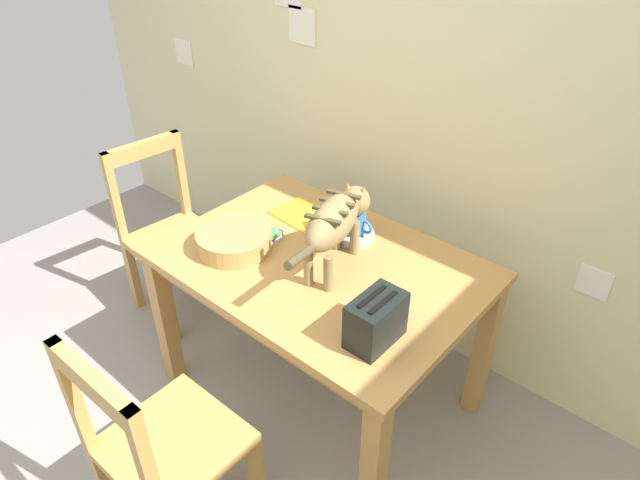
# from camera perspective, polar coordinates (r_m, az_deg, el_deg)

# --- Properties ---
(wall_rear) EXTENTS (4.73, 0.11, 2.50)m
(wall_rear) POSITION_cam_1_polar(r_m,az_deg,el_deg) (2.51, 10.61, 14.48)
(wall_rear) COLOR beige
(wall_rear) RESTS_ON ground_plane
(dining_table) EXTENTS (1.26, 0.88, 0.76)m
(dining_table) POSITION_cam_1_polar(r_m,az_deg,el_deg) (2.27, 0.00, -4.02)
(dining_table) COLOR tan
(dining_table) RESTS_ON ground_plane
(cat) EXTENTS (0.25, 0.63, 0.29)m
(cat) POSITION_cam_1_polar(r_m,az_deg,el_deg) (2.09, 1.70, 2.09)
(cat) COLOR olive
(cat) RESTS_ON dining_table
(saucer_bowl) EXTENTS (0.17, 0.17, 0.03)m
(saucer_bowl) POSITION_cam_1_polar(r_m,az_deg,el_deg) (2.34, 3.47, 0.53)
(saucer_bowl) COLOR #AFAAB0
(saucer_bowl) RESTS_ON dining_table
(coffee_mug) EXTENTS (0.14, 0.10, 0.09)m
(coffee_mug) POSITION_cam_1_polar(r_m,az_deg,el_deg) (2.31, 3.58, 1.73)
(coffee_mug) COLOR #3178C3
(coffee_mug) RESTS_ON saucer_bowl
(magazine) EXTENTS (0.27, 0.21, 0.01)m
(magazine) POSITION_cam_1_polar(r_m,az_deg,el_deg) (2.50, -1.79, 2.58)
(magazine) COLOR yellow
(magazine) RESTS_ON dining_table
(book_stack) EXTENTS (0.19, 0.15, 0.04)m
(book_stack) POSITION_cam_1_polar(r_m,az_deg,el_deg) (2.35, -6.42, 0.72)
(book_stack) COLOR silver
(book_stack) RESTS_ON dining_table
(wicker_basket) EXTENTS (0.30, 0.30, 0.08)m
(wicker_basket) POSITION_cam_1_polar(r_m,az_deg,el_deg) (2.29, -8.79, 0.01)
(wicker_basket) COLOR tan
(wicker_basket) RESTS_ON dining_table
(toaster) EXTENTS (0.12, 0.20, 0.18)m
(toaster) POSITION_cam_1_polar(r_m,az_deg,el_deg) (1.82, 5.72, -8.16)
(toaster) COLOR black
(toaster) RESTS_ON dining_table
(wooden_chair_near) EXTENTS (0.43, 0.43, 0.93)m
(wooden_chair_near) POSITION_cam_1_polar(r_m,az_deg,el_deg) (2.05, -15.78, -19.71)
(wooden_chair_near) COLOR tan
(wooden_chair_near) RESTS_ON ground_plane
(wooden_chair_far) EXTENTS (0.46, 0.46, 0.93)m
(wooden_chair_far) POSITION_cam_1_polar(r_m,az_deg,el_deg) (3.02, -14.97, 0.48)
(wooden_chair_far) COLOR tan
(wooden_chair_far) RESTS_ON ground_plane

